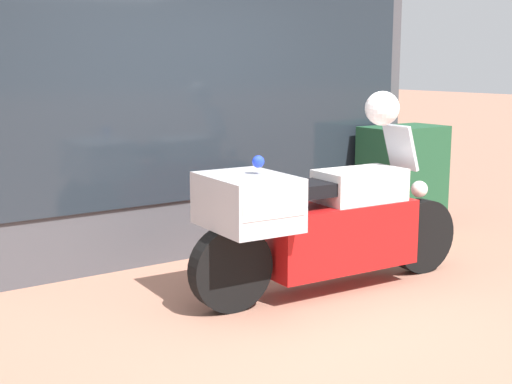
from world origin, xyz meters
TOP-DOWN VIEW (x-y plane):
  - ground_plane at (0.00, 0.00)m, footprint 60.00×60.00m
  - shop_building at (-0.44, 2.00)m, footprint 5.56×0.55m
  - window_display at (0.45, 2.03)m, footprint 4.05×0.30m
  - paramedic_motorcycle at (0.48, 0.39)m, footprint 2.49×0.76m
  - utility_cabinet at (2.50, 1.44)m, footprint 0.87×0.51m
  - white_helmet at (1.10, 0.35)m, footprint 0.27×0.27m

SIDE VIEW (x-z plane):
  - ground_plane at x=0.00m, z-range 0.00..0.00m
  - window_display at x=0.45m, z-range -0.52..1.47m
  - utility_cabinet at x=2.50m, z-range 0.00..1.11m
  - paramedic_motorcycle at x=0.48m, z-range -0.07..1.21m
  - white_helmet at x=1.10m, z-range 1.27..1.54m
  - shop_building at x=-0.44m, z-range 0.01..3.36m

